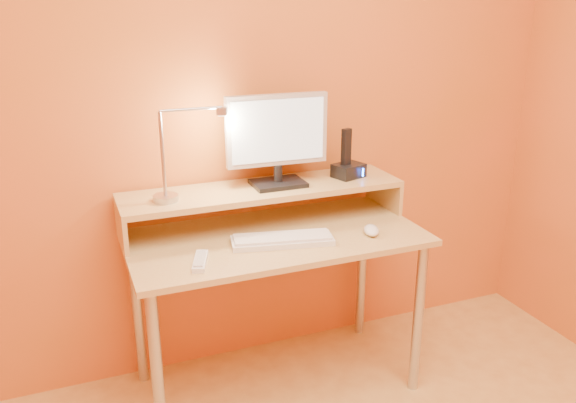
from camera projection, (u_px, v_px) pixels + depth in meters
name	position (u px, v px, depth m)	size (l,w,h in m)	color
wall_back	(249.00, 93.00, 2.50)	(3.00, 0.04, 2.50)	orange
desk_leg_fl	(157.00, 377.00, 2.10)	(0.04, 0.04, 0.69)	#B2B2BA
desk_leg_fr	(418.00, 319.00, 2.48)	(0.04, 0.04, 0.69)	#B2B2BA
desk_leg_bl	(138.00, 311.00, 2.54)	(0.04, 0.04, 0.69)	#B2B2BA
desk_leg_br	(362.00, 271.00, 2.92)	(0.04, 0.04, 0.69)	#B2B2BA
desk_lower	(276.00, 238.00, 2.39)	(1.20, 0.60, 0.03)	tan
shelf_riser_left	(121.00, 226.00, 2.29)	(0.02, 0.30, 0.14)	tan
shelf_riser_right	(384.00, 192.00, 2.70)	(0.02, 0.30, 0.14)	tan
desk_shelf	(263.00, 190.00, 2.47)	(1.20, 0.30, 0.03)	tan
monitor_foot	(278.00, 183.00, 2.49)	(0.22, 0.16, 0.02)	black
monitor_neck	(278.00, 173.00, 2.47)	(0.04, 0.04, 0.07)	black
monitor_panel	(277.00, 130.00, 2.42)	(0.43, 0.04, 0.30)	#B9B9B9
monitor_back	(275.00, 129.00, 2.44)	(0.39, 0.01, 0.25)	black
monitor_screen	(279.00, 131.00, 2.41)	(0.39, 0.00, 0.26)	silver
lamp_base	(166.00, 198.00, 2.29)	(0.10, 0.10, 0.03)	#B2B2BA
lamp_post	(163.00, 154.00, 2.23)	(0.01, 0.01, 0.33)	#B2B2BA
lamp_arm	(191.00, 109.00, 2.22)	(0.01, 0.01, 0.24)	#B2B2BA
lamp_head	(222.00, 111.00, 2.27)	(0.04, 0.04, 0.03)	#B2B2BA
lamp_bulb	(222.00, 115.00, 2.27)	(0.03, 0.03, 0.00)	#FFEAC6
phone_dock	(348.00, 171.00, 2.60)	(0.13, 0.10, 0.06)	black
phone_handset	(346.00, 147.00, 2.56)	(0.04, 0.03, 0.16)	black
phone_led	(363.00, 172.00, 2.57)	(0.01, 0.00, 0.04)	#2988FA
keyboard	(282.00, 241.00, 2.30)	(0.40, 0.13, 0.02)	silver
mouse	(371.00, 230.00, 2.39)	(0.06, 0.11, 0.04)	white
remote_control	(200.00, 261.00, 2.13)	(0.04, 0.17, 0.02)	silver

